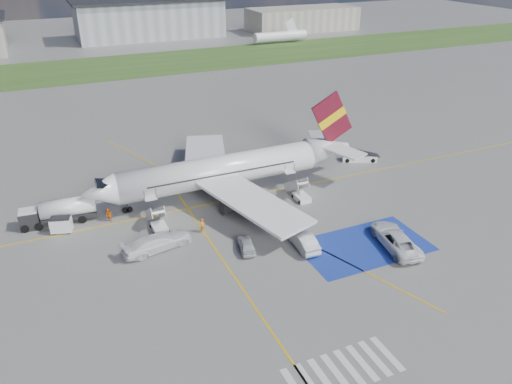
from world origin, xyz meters
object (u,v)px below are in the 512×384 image
(airliner, at_px, (230,169))
(belt_loader, at_px, (359,158))
(van_white_a, at_px, (396,237))
(van_white_b, at_px, (157,240))
(car_silver_a, at_px, (246,244))
(fuel_tanker, at_px, (59,213))
(car_silver_b, at_px, (303,240))
(gpu_cart, at_px, (61,226))

(airliner, bearing_deg, belt_loader, 5.29)
(van_white_a, bearing_deg, van_white_b, -11.59)
(belt_loader, bearing_deg, car_silver_a, -125.29)
(fuel_tanker, xyz_separation_m, car_silver_b, (23.48, -16.38, -0.36))
(gpu_cart, bearing_deg, van_white_a, -12.22)
(fuel_tanker, bearing_deg, airliner, 1.64)
(gpu_cart, height_order, belt_loader, gpu_cart)
(belt_loader, bearing_deg, car_silver_b, -114.82)
(fuel_tanker, height_order, car_silver_a, fuel_tanker)
(airliner, distance_m, car_silver_a, 14.18)
(fuel_tanker, relative_size, car_silver_b, 1.66)
(fuel_tanker, height_order, belt_loader, fuel_tanker)
(van_white_b, bearing_deg, van_white_a, -124.21)
(belt_loader, bearing_deg, gpu_cart, -152.21)
(airliner, bearing_deg, gpu_cart, -175.96)
(fuel_tanker, bearing_deg, car_silver_b, -30.85)
(gpu_cart, relative_size, belt_loader, 0.45)
(airliner, xyz_separation_m, van_white_a, (11.53, -19.36, -2.22))
(car_silver_a, bearing_deg, van_white_b, -12.29)
(car_silver_a, distance_m, van_white_b, 9.54)
(belt_loader, xyz_separation_m, car_silver_a, (-25.16, -15.47, 0.25))
(car_silver_b, xyz_separation_m, van_white_a, (9.25, -3.87, 0.31))
(airliner, height_order, car_silver_b, airliner)
(belt_loader, height_order, van_white_a, van_white_a)
(car_silver_a, xyz_separation_m, van_white_a, (15.02, -5.89, 0.50))
(airliner, distance_m, belt_loader, 21.96)
(gpu_cart, height_order, car_silver_a, gpu_cart)
(car_silver_b, bearing_deg, van_white_a, 160.49)
(car_silver_a, relative_size, van_white_b, 0.67)
(car_silver_a, xyz_separation_m, van_white_b, (-8.63, 4.03, 0.47))
(airliner, xyz_separation_m, car_silver_b, (2.28, -15.49, -2.54))
(airliner, relative_size, car_silver_b, 7.09)
(airliner, relative_size, gpu_cart, 14.43)
(belt_loader, relative_size, van_white_b, 0.98)
(belt_loader, height_order, car_silver_a, belt_loader)
(airliner, bearing_deg, car_silver_b, -81.62)
(fuel_tanker, bearing_deg, van_white_a, -27.70)
(airliner, distance_m, fuel_tanker, 21.33)
(fuel_tanker, height_order, van_white_a, fuel_tanker)
(belt_loader, xyz_separation_m, van_white_a, (-10.14, -21.37, 0.75))
(belt_loader, xyz_separation_m, car_silver_b, (-19.39, -17.49, 0.44))
(belt_loader, relative_size, van_white_a, 0.92)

